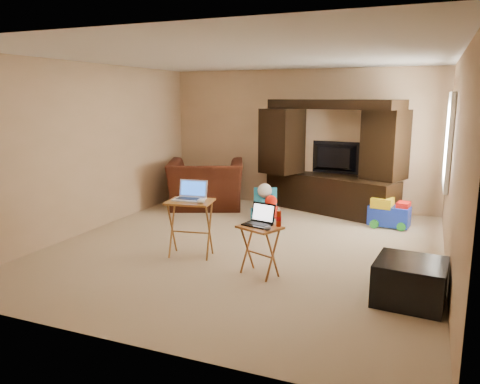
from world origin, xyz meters
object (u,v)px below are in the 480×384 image
at_px(plush_toy, 271,208).
at_px(tray_table_left, 191,229).
at_px(entertainment_center, 331,157).
at_px(ottoman, 410,282).
at_px(television, 333,158).
at_px(push_toy, 389,212).
at_px(water_bottle, 279,219).
at_px(recliner, 206,184).
at_px(child_rocker, 262,204).
at_px(laptop_left, 189,191).
at_px(laptop_right, 257,215).
at_px(tray_table_right, 260,251).
at_px(mouse_right, 267,228).
at_px(mouse_left, 201,201).

relative_size(plush_toy, tray_table_left, 0.59).
height_order(entertainment_center, ottoman, entertainment_center).
height_order(television, plush_toy, television).
bearing_deg(push_toy, water_bottle, -102.93).
bearing_deg(recliner, child_rocker, 138.86).
xyz_separation_m(television, laptop_left, (-1.18, -3.20, -0.10)).
distance_m(television, laptop_left, 3.41).
height_order(child_rocker, tray_table_left, tray_table_left).
bearing_deg(laptop_right, push_toy, 79.36).
xyz_separation_m(plush_toy, ottoman, (2.28, -2.49, -0.00)).
relative_size(television, laptop_right, 3.31).
bearing_deg(tray_table_right, push_toy, 87.99).
distance_m(plush_toy, tray_table_left, 2.13).
distance_m(recliner, child_rocker, 1.32).
xyz_separation_m(television, plush_toy, (-0.78, -1.14, -0.73)).
bearing_deg(push_toy, laptop_left, -125.63).
bearing_deg(laptop_right, water_bottle, 28.50).
height_order(ottoman, laptop_right, laptop_right).
xyz_separation_m(recliner, water_bottle, (2.25, -2.71, 0.23)).
height_order(plush_toy, push_toy, push_toy).
relative_size(child_rocker, mouse_right, 4.45).
bearing_deg(recliner, tray_table_left, 89.36).
relative_size(recliner, child_rocker, 2.56).
height_order(recliner, push_toy, recliner).
relative_size(laptop_right, mouse_right, 2.58).
bearing_deg(tray_table_right, laptop_left, -174.72).
height_order(child_rocker, tray_table_right, tray_table_right).
xyz_separation_m(laptop_right, mouse_right, (0.17, -0.14, -0.10)).
relative_size(recliner, laptop_left, 3.52).
bearing_deg(mouse_left, ottoman, -7.64).
distance_m(child_rocker, mouse_right, 2.69).
bearing_deg(recliner, tray_table_right, 103.61).
distance_m(plush_toy, mouse_right, 2.65).
bearing_deg(laptop_right, recliner, 140.06).
distance_m(recliner, water_bottle, 3.53).
relative_size(child_rocker, water_bottle, 2.94).
distance_m(child_rocker, laptop_right, 2.52).
height_order(tray_table_right, laptop_left, laptop_left).
distance_m(tray_table_right, laptop_right, 0.41).
bearing_deg(tray_table_right, laptop_right, 175.26).
xyz_separation_m(ottoman, tray_table_right, (-1.62, 0.11, 0.08)).
bearing_deg(plush_toy, ottoman, -47.54).
height_order(mouse_right, water_bottle, water_bottle).
relative_size(laptop_right, mouse_left, 2.05).
bearing_deg(tray_table_left, entertainment_center, 59.25).
bearing_deg(tray_table_right, plush_toy, 127.36).
distance_m(plush_toy, laptop_right, 2.49).
xyz_separation_m(push_toy, ottoman, (0.43, -2.80, -0.02)).
xyz_separation_m(plush_toy, laptop_left, (-0.41, -2.06, 0.63)).
xyz_separation_m(entertainment_center, laptop_right, (-0.16, -3.29, -0.29)).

